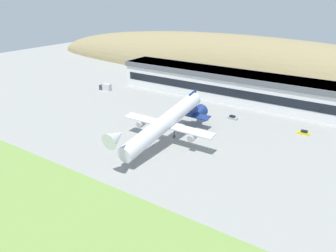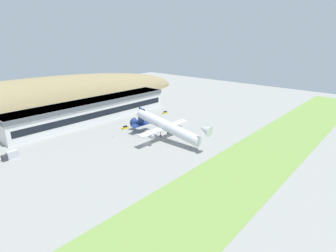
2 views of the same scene
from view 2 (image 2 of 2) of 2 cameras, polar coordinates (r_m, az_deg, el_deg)
name	(u,v)px [view 2 (image 2 of 2)]	position (r m, az deg, el deg)	size (l,w,h in m)	color
ground_plane	(148,144)	(130.01, -4.46, -3.90)	(397.06, 397.06, 0.00)	gray
grass_strip_foreground	(235,176)	(104.14, 14.38, -10.54)	(357.36, 30.93, 0.08)	#759947
hill_backdrop	(25,111)	(213.62, -28.69, 2.90)	(304.91, 56.16, 44.74)	#8E7F56
terminal_building	(94,109)	(170.71, -15.90, 3.60)	(106.19, 17.09, 13.08)	silver
cargo_airplane	(166,126)	(132.00, -0.51, -0.04)	(33.69, 52.00, 13.07)	silver
service_car_0	(136,121)	(163.06, -6.97, 1.00)	(3.98, 1.96, 1.47)	#999EA3
service_car_1	(165,112)	(181.19, -0.64, 2.96)	(4.11, 1.76, 1.50)	gold
service_car_2	(125,127)	(152.85, -9.35, -0.32)	(4.42, 1.96, 1.58)	gold
fuel_truck	(11,155)	(132.58, -31.08, -5.51)	(6.73, 2.66, 3.39)	#333338
traffic_cone_0	(112,137)	(140.75, -12.02, -2.34)	(0.52, 0.52, 0.58)	orange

